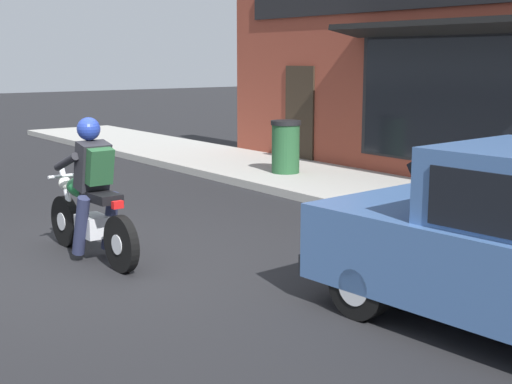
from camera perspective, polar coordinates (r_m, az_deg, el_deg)
name	(u,v)px	position (r m, az deg, el deg)	size (l,w,h in m)	color
ground_plane	(95,267)	(8.08, -12.76, -5.87)	(80.00, 80.00, 0.00)	black
sidewalk_curb	(298,176)	(13.42, 3.38, 1.25)	(2.60, 22.00, 0.14)	#ADAAA3
storefront_building	(414,67)	(13.33, 12.53, 9.76)	(1.25, 10.31, 4.20)	brown
motorcycle_with_rider	(91,201)	(8.27, -13.05, -0.67)	(0.56, 2.02, 1.62)	black
traffic_cone	(467,178)	(11.52, 16.49, 1.08)	(0.36, 0.36, 0.60)	black
trash_bin	(286,146)	(13.34, 2.39, 3.66)	(0.56, 0.56, 0.98)	#23512D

